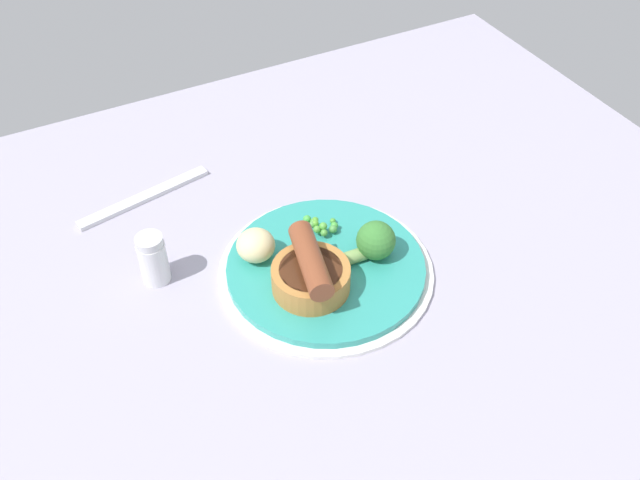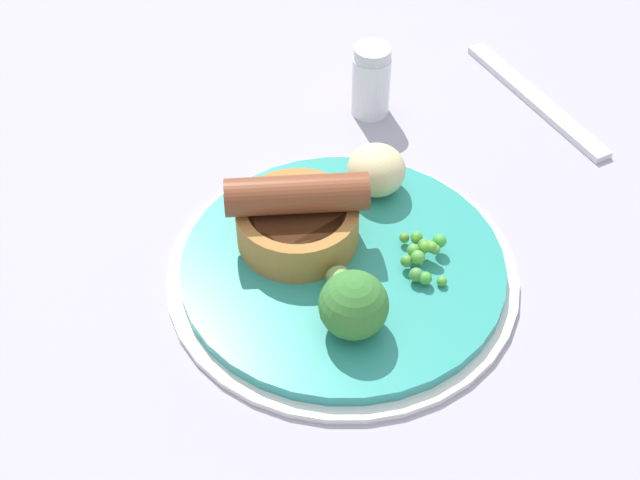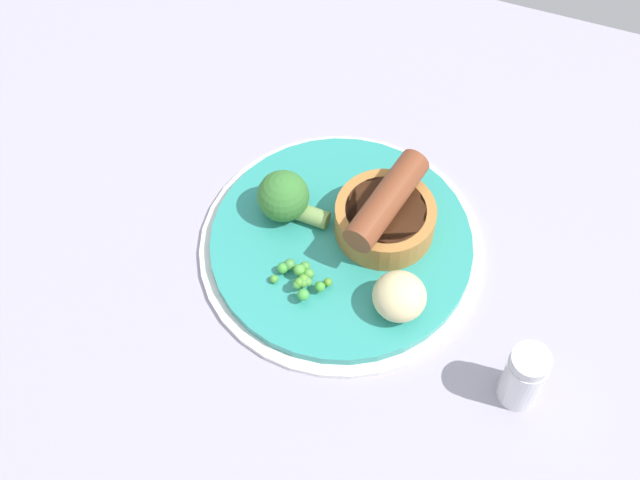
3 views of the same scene
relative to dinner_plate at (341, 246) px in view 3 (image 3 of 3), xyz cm
name	(u,v)px [view 3 (image 3 of 3)]	position (x,y,z in cm)	size (l,w,h in cm)	color
dining_table	(338,306)	(-1.38, 4.67, -2.07)	(110.00, 80.00, 3.00)	#9E99AD
dinner_plate	(341,246)	(0.00, 0.00, 0.00)	(24.63, 24.63, 1.40)	silver
sausage_pudding	(385,215)	(-3.09, -2.37, 3.02)	(8.61, 10.11, 5.62)	#AD7538
pea_pile	(302,278)	(1.68, 5.21, 1.79)	(5.10, 3.67, 1.73)	#55A232
broccoli_floret_near	(285,197)	(5.54, -1.18, 2.99)	(6.43, 4.51, 4.51)	#387A33
potato_chunk_0	(399,299)	(-6.49, 4.89, 2.72)	(4.41, 4.35, 3.77)	beige
salt_shaker	(524,377)	(-17.43, 8.07, 2.56)	(3.21, 3.21, 6.34)	silver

